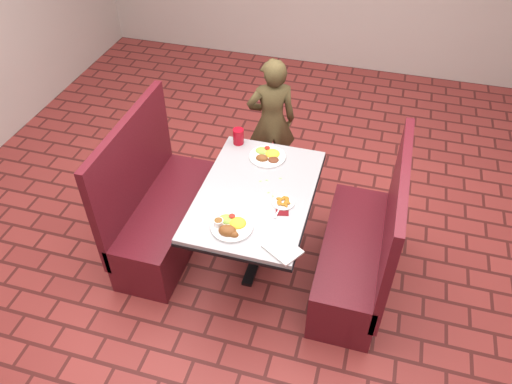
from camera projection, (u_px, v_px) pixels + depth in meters
room at (256, 38)px, 2.80m from camera, size 7.00×7.04×2.82m
dining_table at (256, 202)px, 3.64m from camera, size 0.81×1.21×0.75m
booth_bench_left at (161, 213)px, 4.02m from camera, size 0.47×1.20×1.17m
booth_bench_right at (359, 254)px, 3.70m from camera, size 0.47×1.20×1.17m
diner_person at (271, 122)px, 4.49m from camera, size 0.53×0.45×1.23m
near_dinner_plate at (231, 225)px, 3.29m from camera, size 0.28×0.28×0.09m
far_dinner_plate at (268, 154)px, 3.87m from camera, size 0.28×0.28×0.07m
plantain_plate at (283, 202)px, 3.49m from camera, size 0.16×0.16×0.02m
maroon_napkin at (282, 211)px, 3.43m from camera, size 0.11×0.11×0.00m
spoon_utensil at (278, 211)px, 3.42m from camera, size 0.02×0.14×0.00m
red_tumbler at (238, 136)px, 3.98m from camera, size 0.09×0.09×0.13m
paper_napkin at (283, 249)px, 3.17m from camera, size 0.28×0.26×0.01m
knife_utensil at (227, 226)px, 3.31m from camera, size 0.05×0.18×0.00m
fork_utensil at (224, 230)px, 3.28m from camera, size 0.03×0.16×0.00m
lettuce_shreds at (264, 188)px, 3.61m from camera, size 0.28×0.32×0.00m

